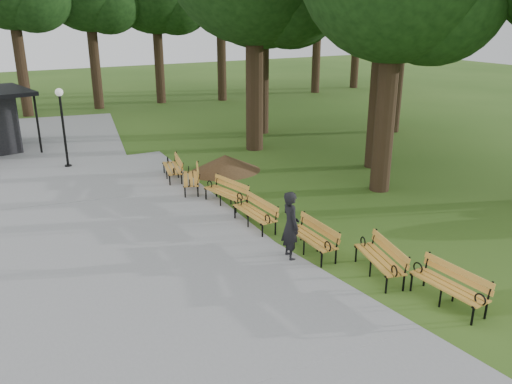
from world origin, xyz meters
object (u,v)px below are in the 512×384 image
dirt_mound (225,163)px  bench_4 (226,193)px  lamp_post (61,111)px  bench_3 (254,213)px  person (291,226)px  bench_1 (379,259)px  bench_0 (448,287)px  bench_6 (172,168)px  bench_5 (191,179)px  bench_2 (311,238)px

dirt_mound → bench_4: size_ratio=1.30×
lamp_post → bench_3: 10.13m
person → bench_1: person is taller
lamp_post → bench_0: size_ratio=1.71×
dirt_mound → bench_6: (-2.21, 0.06, 0.10)m
bench_0 → bench_5: bearing=-171.5°
bench_0 → bench_6: same height
person → bench_5: person is taller
bench_1 → bench_5: (-1.62, 8.15, 0.00)m
bench_4 → bench_5: same height
dirt_mound → bench_0: bearing=-90.2°
lamp_post → bench_6: 5.21m
bench_2 → dirt_mound: bearing=172.1°
person → bench_2: 0.81m
person → lamp_post: 12.13m
person → bench_6: (-0.35, 7.89, -0.49)m
bench_3 → bench_5: (-0.41, 4.02, 0.00)m
bench_5 → bench_6: same height
bench_3 → bench_4: size_ratio=1.00×
bench_0 → bench_1: 1.79m
bench_6 → person: bearing=14.3°
dirt_mound → bench_3: bearing=-106.8°
bench_0 → bench_5: 10.10m
person → bench_2: (0.65, -0.01, -0.49)m
bench_0 → bench_1: size_ratio=1.00×
bench_2 → bench_4: bearing=-173.3°
person → bench_2: size_ratio=0.98×
person → bench_0: bearing=-144.4°
bench_0 → bench_5: (-2.06, 9.89, 0.00)m
bench_1 → bench_2: 1.98m
dirt_mound → bench_6: 2.21m
dirt_mound → bench_1: bench_1 is taller
bench_6 → bench_3: bearing=17.2°
lamp_post → bench_0: lamp_post is taller
bench_1 → bench_3: 4.30m
bench_0 → bench_2: same height
dirt_mound → bench_4: bearing=-115.2°
lamp_post → bench_6: lamp_post is taller
bench_0 → dirt_mound: bearing=176.6°
dirt_mound → bench_4: bench_4 is taller
bench_0 → bench_5: same height
dirt_mound → bench_2: 7.93m
bench_1 → bench_3: size_ratio=1.00×
person → bench_2: bearing=-82.3°
person → bench_1: 2.36m
person → bench_0: (1.83, -3.58, -0.49)m
person → bench_6: person is taller
bench_4 → bench_6: same height
bench_5 → bench_6: bearing=-154.8°
person → bench_3: person is taller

